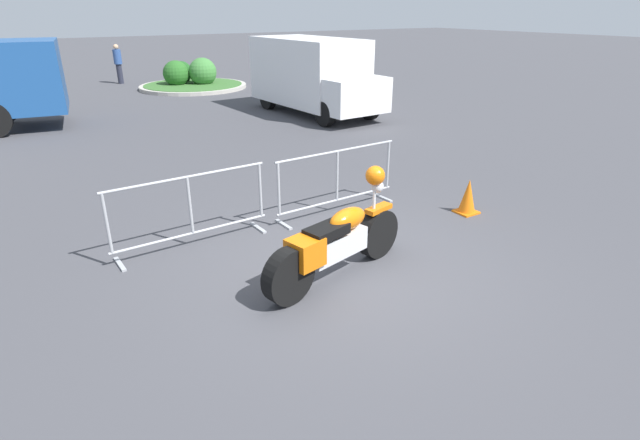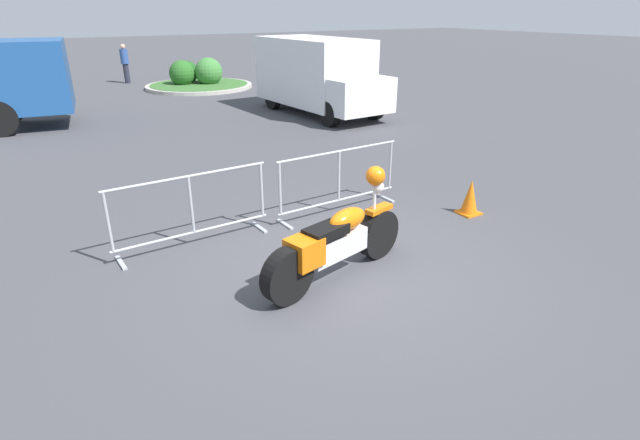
% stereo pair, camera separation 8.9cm
% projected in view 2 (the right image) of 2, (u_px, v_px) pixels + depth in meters
% --- Properties ---
extents(ground_plane, '(120.00, 120.00, 0.00)m').
position_uv_depth(ground_plane, '(350.00, 271.00, 6.59)').
color(ground_plane, '#424247').
extents(motorcycle, '(2.32, 0.75, 1.33)m').
position_uv_depth(motorcycle, '(337.00, 241.00, 6.24)').
color(motorcycle, black).
rests_on(motorcycle, ground).
extents(crowd_barrier_near, '(2.34, 0.54, 1.07)m').
position_uv_depth(crowd_barrier_near, '(192.00, 210.00, 7.08)').
color(crowd_barrier_near, '#9EA0A5').
rests_on(crowd_barrier_near, ground).
extents(crowd_barrier_far, '(2.34, 0.54, 1.07)m').
position_uv_depth(crowd_barrier_far, '(339.00, 180.00, 8.28)').
color(crowd_barrier_far, '#9EA0A5').
rests_on(crowd_barrier_far, ground).
extents(delivery_van, '(2.24, 5.11, 2.31)m').
position_uv_depth(delivery_van, '(317.00, 74.00, 15.86)').
color(delivery_van, white).
rests_on(delivery_van, ground).
extents(pedestrian, '(0.40, 0.40, 1.69)m').
position_uv_depth(pedestrian, '(125.00, 62.00, 22.36)').
color(pedestrian, '#262838').
rests_on(pedestrian, ground).
extents(planter_island, '(4.47, 4.47, 1.22)m').
position_uv_depth(planter_island, '(198.00, 78.00, 21.47)').
color(planter_island, '#ADA89E').
rests_on(planter_island, ground).
extents(traffic_cone, '(0.34, 0.34, 0.59)m').
position_uv_depth(traffic_cone, '(470.00, 197.00, 8.30)').
color(traffic_cone, orange).
rests_on(traffic_cone, ground).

